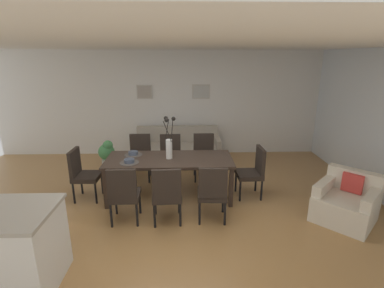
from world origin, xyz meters
name	(u,v)px	position (x,y,z in m)	size (l,w,h in m)	color
ground_plane	(173,217)	(0.00, 0.00, 0.00)	(9.00, 9.00, 0.00)	#A87A47
back_wall_panel	(176,104)	(0.00, 3.25, 1.30)	(9.00, 0.10, 2.60)	silver
ceiling_panel	(171,43)	(0.00, 0.40, 2.64)	(9.00, 7.20, 0.08)	white
dining_table	(169,162)	(-0.08, 0.71, 0.67)	(2.20, 0.90, 0.74)	#33261E
dining_chair_near_left	(124,192)	(-0.72, -0.13, 0.51)	(0.45, 0.45, 0.92)	black
dining_chair_near_right	(140,155)	(-0.72, 1.59, 0.51)	(0.45, 0.45, 0.92)	black
dining_chair_far_left	(167,192)	(-0.08, -0.15, 0.51)	(0.47, 0.47, 0.92)	black
dining_chair_far_right	(170,155)	(-0.10, 1.55, 0.51)	(0.44, 0.44, 0.92)	black
dining_chair_mid_left	(212,191)	(0.60, -0.12, 0.51)	(0.46, 0.46, 0.92)	black
dining_chair_mid_right	(204,154)	(0.59, 1.58, 0.51)	(0.44, 0.44, 0.92)	black
dining_chair_head_west	(82,172)	(-1.61, 0.70, 0.51)	(0.45, 0.45, 0.92)	black
dining_chair_head_east	(254,170)	(1.42, 0.71, 0.51)	(0.45, 0.45, 0.92)	black
centerpiece_vase	(169,143)	(-0.08, 0.72, 1.02)	(0.21, 0.23, 0.73)	white
placemat_near_left	(129,163)	(-0.74, 0.51, 0.74)	(0.32, 0.32, 0.01)	#4C4742
bowl_near_left	(129,161)	(-0.74, 0.51, 0.78)	(0.17, 0.17, 0.07)	#475166
placemat_near_right	(133,155)	(-0.74, 0.92, 0.74)	(0.32, 0.32, 0.01)	#4C4742
bowl_near_right	(133,153)	(-0.74, 0.92, 0.78)	(0.17, 0.17, 0.07)	#475166
sofa	(178,150)	(0.03, 2.59, 0.28)	(1.99, 0.84, 0.80)	#A89E8E
armchair	(346,203)	(2.68, -0.14, 0.29)	(1.13, 1.13, 0.75)	beige
framed_picture_left	(145,92)	(-0.77, 3.18, 1.61)	(0.39, 0.03, 0.34)	#B2ADA3
framed_picture_center	(201,92)	(0.62, 3.18, 1.61)	(0.44, 0.03, 0.35)	#B2ADA3
potted_plant	(107,153)	(-1.54, 2.13, 0.37)	(0.36, 0.36, 0.67)	silver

